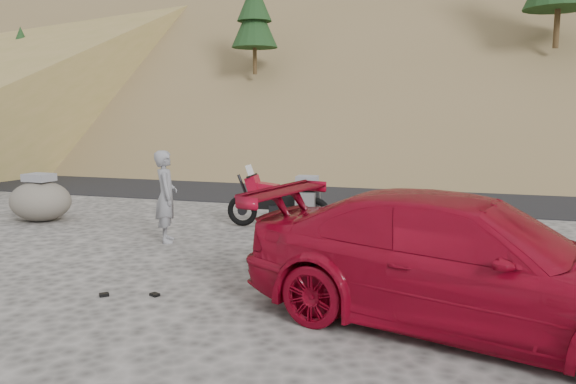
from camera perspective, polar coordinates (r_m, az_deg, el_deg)
name	(u,v)px	position (r m, az deg, el deg)	size (l,w,h in m)	color
ground	(199,254)	(10.70, -9.06, -6.27)	(140.00, 140.00, 0.00)	#484643
road	(316,189)	(19.04, 2.83, 0.27)	(120.00, 7.00, 0.05)	black
hillside	(408,10)	(51.07, 12.05, 17.67)	(120.00, 73.00, 46.72)	brown
motorcycle	(283,201)	(12.72, -0.53, -0.95)	(2.45, 0.76, 1.46)	black
man	(168,241)	(11.83, -12.14, -4.93)	(0.68, 0.45, 1.87)	gray
red_car	(463,326)	(7.54, 17.38, -12.89)	(2.29, 5.64, 1.64)	maroon
boulder	(40,200)	(14.85, -23.85, -0.78)	(1.80, 1.65, 1.16)	#545148
gear_white_cloth	(281,275)	(9.25, -0.75, -8.46)	(0.48, 0.42, 0.02)	white
gear_bottle	(303,271)	(9.18, 1.56, -8.03)	(0.07, 0.07, 0.19)	#1C3AA9
gear_funnel	(388,306)	(7.75, 10.11, -11.35)	(0.13, 0.13, 0.17)	#B21E0B
gear_glove_a	(155,295)	(8.51, -13.38, -10.11)	(0.14, 0.10, 0.04)	black
gear_glove_b	(104,295)	(8.70, -18.18, -9.88)	(0.13, 0.10, 0.04)	black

